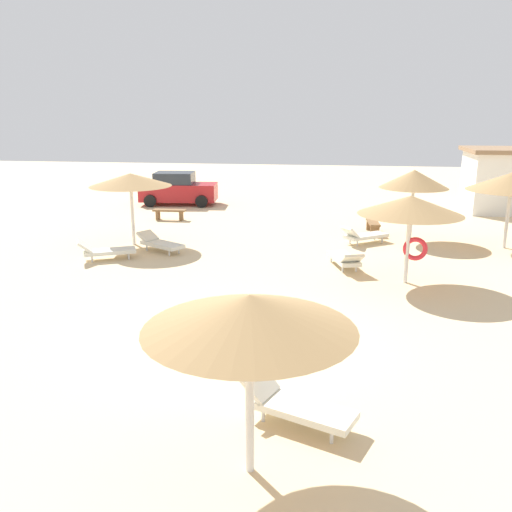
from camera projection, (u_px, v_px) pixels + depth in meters
ground_plane at (237, 345)px, 11.76m from camera, size 80.00×80.00×0.00m
parasol_0 at (130, 180)px, 19.97m from camera, size 3.00×3.00×2.67m
parasol_1 at (414, 179)px, 20.77m from camera, size 2.62×2.62×2.71m
parasol_2 at (411, 206)px, 15.46m from camera, size 2.98×2.98×2.57m
parasol_3 at (249, 313)px, 7.08m from camera, size 2.85×2.85×2.61m
parasol_4 at (512, 182)px, 19.43m from camera, size 3.12×3.12×2.77m
lounger_0 at (106, 251)px, 18.40m from camera, size 1.98×1.40×0.72m
lounger_1 at (364, 235)px, 20.63m from camera, size 1.89×1.63×0.74m
lounger_2 at (345, 259)px, 17.43m from camera, size 1.18×2.01×0.67m
lounger_3 at (295, 405)px, 8.78m from camera, size 1.98×1.31×0.74m
lounger_5 at (160, 243)px, 19.48m from camera, size 1.96×1.54×0.64m
bench_0 at (169, 213)px, 25.05m from camera, size 1.51×0.44×0.49m
bench_1 at (373, 225)px, 22.40m from camera, size 0.51×1.53×0.49m
parked_car at (178, 189)px, 29.06m from camera, size 4.13×2.26×1.72m
beach_cabana at (509, 180)px, 26.91m from camera, size 4.28×3.65×3.11m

